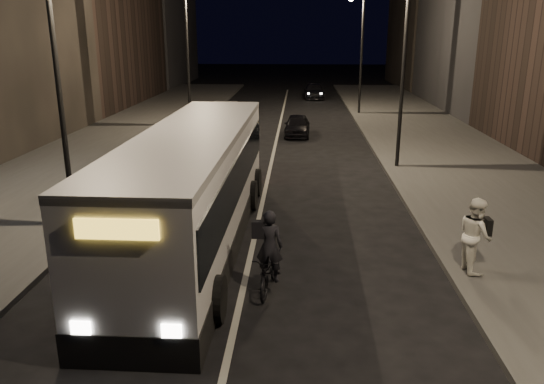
# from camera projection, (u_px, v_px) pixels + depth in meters

# --- Properties ---
(ground) EXTENTS (180.00, 180.00, 0.00)m
(ground) POSITION_uv_depth(u_px,v_px,m) (242.00, 295.00, 12.25)
(ground) COLOR black
(ground) RESTS_ON ground
(sidewalk_right) EXTENTS (7.00, 70.00, 0.16)m
(sidewalk_right) POSITION_uv_depth(u_px,v_px,m) (451.00, 158.00, 25.18)
(sidewalk_right) COLOR #3A3A37
(sidewalk_right) RESTS_ON ground
(sidewalk_left) EXTENTS (7.00, 70.00, 0.16)m
(sidewalk_left) POSITION_uv_depth(u_px,v_px,m) (100.00, 154.00, 26.03)
(sidewalk_left) COLOR #3A3A37
(sidewalk_left) RESTS_ON ground
(streetlight_right_mid) EXTENTS (1.20, 0.44, 8.12)m
(streetlight_right_mid) POSITION_uv_depth(u_px,v_px,m) (399.00, 44.00, 21.89)
(streetlight_right_mid) COLOR black
(streetlight_right_mid) RESTS_ON sidewalk_right
(streetlight_right_far) EXTENTS (1.20, 0.44, 8.12)m
(streetlight_right_far) POSITION_uv_depth(u_px,v_px,m) (358.00, 39.00, 37.18)
(streetlight_right_far) COLOR black
(streetlight_right_far) RESTS_ON sidewalk_right
(streetlight_left_near) EXTENTS (1.20, 0.44, 8.12)m
(streetlight_left_near) POSITION_uv_depth(u_px,v_px,m) (64.00, 49.00, 14.78)
(streetlight_left_near) COLOR black
(streetlight_left_near) RESTS_ON sidewalk_left
(streetlight_left_far) EXTENTS (1.20, 0.44, 8.12)m
(streetlight_left_far) POSITION_uv_depth(u_px,v_px,m) (191.00, 40.00, 31.98)
(streetlight_left_far) COLOR black
(streetlight_left_far) RESTS_ON sidewalk_left
(city_bus) EXTENTS (3.00, 12.23, 3.28)m
(city_bus) POSITION_uv_depth(u_px,v_px,m) (195.00, 183.00, 14.80)
(city_bus) COLOR silver
(city_bus) RESTS_ON ground
(cyclist_on_bicycle) EXTENTS (0.87, 1.85, 2.06)m
(cyclist_on_bicycle) POSITION_uv_depth(u_px,v_px,m) (270.00, 264.00, 12.25)
(cyclist_on_bicycle) COLOR black
(cyclist_on_bicycle) RESTS_ON ground
(pedestrian_woman) EXTENTS (0.80, 0.98, 1.87)m
(pedestrian_woman) POSITION_uv_depth(u_px,v_px,m) (475.00, 235.00, 12.90)
(pedestrian_woman) COLOR silver
(pedestrian_woman) RESTS_ON sidewalk_right
(car_near) EXTENTS (1.53, 3.60, 1.21)m
(car_near) POSITION_uv_depth(u_px,v_px,m) (297.00, 125.00, 30.81)
(car_near) COLOR black
(car_near) RESTS_ON ground
(car_mid) EXTENTS (2.04, 4.55, 1.45)m
(car_mid) POSITION_uv_depth(u_px,v_px,m) (226.00, 112.00, 35.19)
(car_mid) COLOR #363638
(car_mid) RESTS_ON ground
(car_far) EXTENTS (1.85, 4.40, 1.27)m
(car_far) POSITION_uv_depth(u_px,v_px,m) (314.00, 91.00, 48.07)
(car_far) COLOR black
(car_far) RESTS_ON ground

